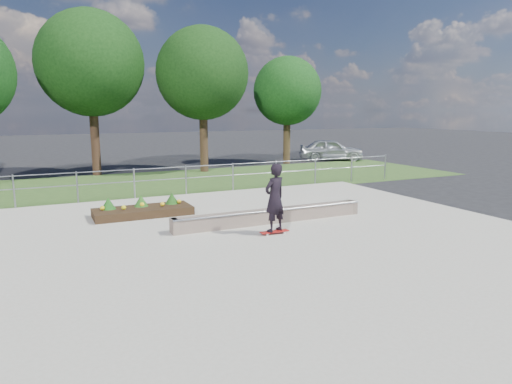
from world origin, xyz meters
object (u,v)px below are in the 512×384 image
(planter_bed, at_px, (143,209))
(parked_car, at_px, (331,150))
(grind_ledge, at_px, (271,216))
(skateboarder, at_px, (275,198))

(planter_bed, distance_m, parked_car, 18.66)
(grind_ledge, bearing_deg, planter_bed, 141.21)
(planter_bed, distance_m, skateboarder, 4.71)
(planter_bed, xyz_separation_m, skateboarder, (2.72, -3.77, 0.80))
(grind_ledge, height_order, parked_car, parked_car)
(parked_car, bearing_deg, skateboarder, 167.74)
(planter_bed, bearing_deg, grind_ledge, -38.79)
(grind_ledge, distance_m, skateboarder, 1.50)
(grind_ledge, bearing_deg, skateboarder, -113.27)
(skateboarder, bearing_deg, planter_bed, 125.79)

